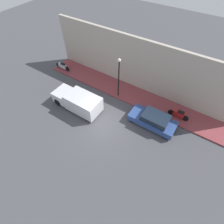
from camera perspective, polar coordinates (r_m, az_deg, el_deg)
name	(u,v)px	position (r m, az deg, el deg)	size (l,w,h in m)	color
ground_plane	(103,124)	(15.03, -3.10, -3.96)	(60.00, 60.00, 0.00)	#47474C
sidewalk	(129,93)	(17.58, 5.46, 6.13)	(2.44, 18.48, 0.13)	brown
building_facade	(138,65)	(17.01, 8.45, 14.95)	(0.30, 18.48, 5.15)	#B2A899
parked_car	(153,120)	(14.91, 13.29, -2.57)	(1.65, 3.91, 1.24)	#2D4784
delivery_van	(77,101)	(15.95, -11.20, 3.60)	(1.84, 4.59, 1.64)	silver
motorcycle_red	(179,114)	(16.04, 20.96, -0.61)	(0.30, 1.79, 0.82)	#B21E1E
scooter_silver	(63,66)	(21.03, -15.82, 14.27)	(0.30, 1.92, 0.77)	#B7B7BF
streetlamp	(119,74)	(15.55, 2.23, 12.34)	(0.30, 0.30, 4.06)	black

